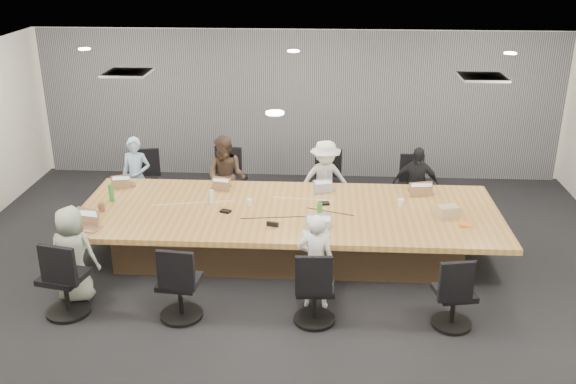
# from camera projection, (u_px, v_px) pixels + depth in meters

# --- Properties ---
(floor) EXTENTS (10.00, 8.00, 0.00)m
(floor) POSITION_uv_depth(u_px,v_px,m) (286.00, 272.00, 8.98)
(floor) COLOR black
(floor) RESTS_ON ground
(ceiling) EXTENTS (10.00, 8.00, 0.00)m
(ceiling) POSITION_uv_depth(u_px,v_px,m) (286.00, 73.00, 7.93)
(ceiling) COLOR white
(ceiling) RESTS_ON wall_back
(wall_back) EXTENTS (10.00, 0.00, 2.80)m
(wall_back) POSITION_uv_depth(u_px,v_px,m) (299.00, 104.00, 12.16)
(wall_back) COLOR silver
(wall_back) RESTS_ON ground
(wall_front) EXTENTS (10.00, 0.00, 2.80)m
(wall_front) POSITION_uv_depth(u_px,v_px,m) (253.00, 369.00, 4.75)
(wall_front) COLOR silver
(wall_front) RESTS_ON ground
(curtain) EXTENTS (9.80, 0.04, 2.80)m
(curtain) POSITION_uv_depth(u_px,v_px,m) (299.00, 105.00, 12.08)
(curtain) COLOR slate
(curtain) RESTS_ON ground
(conference_table) EXTENTS (6.00, 2.20, 0.74)m
(conference_table) POSITION_uv_depth(u_px,v_px,m) (288.00, 231.00, 9.29)
(conference_table) COLOR #4B3725
(conference_table) RESTS_ON ground
(chair_0) EXTENTS (0.60, 0.60, 0.76)m
(chair_0) POSITION_uv_depth(u_px,v_px,m) (144.00, 186.00, 11.01)
(chair_0) COLOR black
(chair_0) RESTS_ON ground
(chair_1) EXTENTS (0.69, 0.69, 0.87)m
(chair_1) POSITION_uv_depth(u_px,v_px,m) (230.00, 185.00, 10.91)
(chair_1) COLOR black
(chair_1) RESTS_ON ground
(chair_2) EXTENTS (0.69, 0.69, 0.84)m
(chair_2) POSITION_uv_depth(u_px,v_px,m) (325.00, 187.00, 10.83)
(chair_2) COLOR black
(chair_2) RESTS_ON ground
(chair_3) EXTENTS (0.50, 0.50, 0.74)m
(chair_3) POSITION_uv_depth(u_px,v_px,m) (412.00, 192.00, 10.77)
(chair_3) COLOR black
(chair_3) RESTS_ON ground
(chair_4) EXTENTS (0.69, 0.69, 0.86)m
(chair_4) POSITION_uv_depth(u_px,v_px,m) (65.00, 283.00, 7.85)
(chair_4) COLOR black
(chair_4) RESTS_ON ground
(chair_5) EXTENTS (0.61, 0.61, 0.82)m
(chair_5) POSITION_uv_depth(u_px,v_px,m) (180.00, 288.00, 7.78)
(chair_5) COLOR black
(chair_5) RESTS_ON ground
(chair_6) EXTENTS (0.56, 0.56, 0.80)m
(chair_6) POSITION_uv_depth(u_px,v_px,m) (315.00, 293.00, 7.69)
(chair_6) COLOR black
(chair_6) RESTS_ON ground
(chair_7) EXTENTS (0.60, 0.60, 0.76)m
(chair_7) POSITION_uv_depth(u_px,v_px,m) (454.00, 298.00, 7.61)
(chair_7) COLOR black
(chair_7) RESTS_ON ground
(person_0) EXTENTS (0.51, 0.36, 1.35)m
(person_0) POSITION_uv_depth(u_px,v_px,m) (137.00, 177.00, 10.58)
(person_0) COLOR #84A8CA
(person_0) RESTS_ON ground
(laptop_0) EXTENTS (0.32, 0.26, 0.02)m
(laptop_0) POSITION_uv_depth(u_px,v_px,m) (126.00, 185.00, 10.04)
(laptop_0) COLOR #8C6647
(laptop_0) RESTS_ON conference_table
(person_1) EXTENTS (0.77, 0.66, 1.39)m
(person_1) POSITION_uv_depth(u_px,v_px,m) (226.00, 178.00, 10.49)
(person_1) COLOR #3F3024
(person_1) RESTS_ON ground
(laptop_1) EXTENTS (0.32, 0.25, 0.02)m
(laptop_1) POSITION_uv_depth(u_px,v_px,m) (221.00, 187.00, 9.96)
(laptop_1) COLOR #8C6647
(laptop_1) RESTS_ON conference_table
(person_2) EXTENTS (0.97, 0.70, 1.35)m
(person_2) POSITION_uv_depth(u_px,v_px,m) (325.00, 181.00, 10.41)
(person_2) COLOR silver
(person_2) RESTS_ON ground
(laptop_2) EXTENTS (0.33, 0.26, 0.02)m
(laptop_2) POSITION_uv_depth(u_px,v_px,m) (325.00, 189.00, 9.87)
(laptop_2) COLOR #B2B2B7
(laptop_2) RESTS_ON conference_table
(person_3) EXTENTS (0.77, 0.38, 1.28)m
(person_3) POSITION_uv_depth(u_px,v_px,m) (416.00, 185.00, 10.34)
(person_3) COLOR black
(person_3) RESTS_ON ground
(laptop_3) EXTENTS (0.39, 0.29, 0.02)m
(laptop_3) POSITION_uv_depth(u_px,v_px,m) (421.00, 191.00, 9.79)
(laptop_3) COLOR #8C6647
(laptop_3) RESTS_ON conference_table
(person_4) EXTENTS (0.66, 0.46, 1.28)m
(person_4) POSITION_uv_depth(u_px,v_px,m) (73.00, 254.00, 8.10)
(person_4) COLOR gray
(person_4) RESTS_ON ground
(laptop_4) EXTENTS (0.38, 0.30, 0.02)m
(laptop_4) POSITION_uv_depth(u_px,v_px,m) (87.00, 228.00, 8.56)
(laptop_4) COLOR #8C6647
(laptop_4) RESTS_ON conference_table
(person_6) EXTENTS (0.49, 0.35, 1.26)m
(person_6) POSITION_uv_depth(u_px,v_px,m) (316.00, 262.00, 7.93)
(person_6) COLOR silver
(person_6) RESTS_ON ground
(laptop_6) EXTENTS (0.38, 0.29, 0.02)m
(laptop_6) POSITION_uv_depth(u_px,v_px,m) (317.00, 234.00, 8.40)
(laptop_6) COLOR #B2B2B7
(laptop_6) RESTS_ON conference_table
(bottle_green_left) EXTENTS (0.09, 0.09, 0.26)m
(bottle_green_left) POSITION_uv_depth(u_px,v_px,m) (111.00, 193.00, 9.40)
(bottle_green_left) COLOR #2B7B2F
(bottle_green_left) RESTS_ON conference_table
(bottle_green_right) EXTENTS (0.08, 0.08, 0.25)m
(bottle_green_right) POSITION_uv_depth(u_px,v_px,m) (320.00, 211.00, 8.79)
(bottle_green_right) COLOR #2B7B2F
(bottle_green_right) RESTS_ON conference_table
(bottle_clear) EXTENTS (0.07, 0.07, 0.22)m
(bottle_clear) POSITION_uv_depth(u_px,v_px,m) (212.00, 197.00, 9.31)
(bottle_clear) COLOR silver
(bottle_clear) RESTS_ON conference_table
(cup_white_far) EXTENTS (0.09, 0.09, 0.09)m
(cup_white_far) POSITION_uv_depth(u_px,v_px,m) (250.00, 203.00, 9.28)
(cup_white_far) COLOR white
(cup_white_far) RESTS_ON conference_table
(cup_white_near) EXTENTS (0.11, 0.11, 0.11)m
(cup_white_near) POSITION_uv_depth(u_px,v_px,m) (401.00, 203.00, 9.26)
(cup_white_near) COLOR white
(cup_white_near) RESTS_ON conference_table
(mug_brown) EXTENTS (0.10, 0.10, 0.11)m
(mug_brown) POSITION_uv_depth(u_px,v_px,m) (101.00, 207.00, 9.09)
(mug_brown) COLOR brown
(mug_brown) RESTS_ON conference_table
(mic_left) EXTENTS (0.17, 0.15, 0.03)m
(mic_left) POSITION_uv_depth(u_px,v_px,m) (226.00, 211.00, 9.07)
(mic_left) COLOR black
(mic_left) RESTS_ON conference_table
(mic_right) EXTENTS (0.17, 0.13, 0.03)m
(mic_right) POSITION_uv_depth(u_px,v_px,m) (324.00, 203.00, 9.33)
(mic_right) COLOR black
(mic_right) RESTS_ON conference_table
(stapler) EXTENTS (0.17, 0.08, 0.06)m
(stapler) POSITION_uv_depth(u_px,v_px,m) (273.00, 224.00, 8.63)
(stapler) COLOR black
(stapler) RESTS_ON conference_table
(canvas_bag) EXTENTS (0.32, 0.25, 0.15)m
(canvas_bag) POSITION_uv_depth(u_px,v_px,m) (448.00, 211.00, 8.92)
(canvas_bag) COLOR tan
(canvas_bag) RESTS_ON conference_table
(snack_packet) EXTENTS (0.19, 0.14, 0.04)m
(snack_packet) POSITION_uv_depth(u_px,v_px,m) (466.00, 225.00, 8.64)
(snack_packet) COLOR orange
(snack_packet) RESTS_ON conference_table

